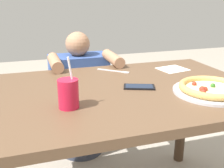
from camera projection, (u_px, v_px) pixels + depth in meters
The scene contains 7 objects.
dining_table at pixel (119, 109), 1.35m from camera, with size 1.37×0.89×0.75m.
pizza_near at pixel (211, 89), 1.26m from camera, with size 0.35×0.35×0.04m.
drink_cup_colored at pixel (68, 94), 1.09m from camera, with size 0.08×0.08×0.21m.
paper_napkin at pixel (173, 69), 1.66m from camera, with size 0.16×0.14×0.00m, color white.
fork at pixel (115, 71), 1.62m from camera, with size 0.16×0.15×0.00m.
cell_phone at pixel (139, 87), 1.34m from camera, with size 0.17×0.12×0.01m.
diner_seated at pixel (80, 103), 2.05m from camera, with size 0.44×0.54×0.94m.
Camera 1 is at (-0.41, -1.17, 1.19)m, focal length 43.90 mm.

